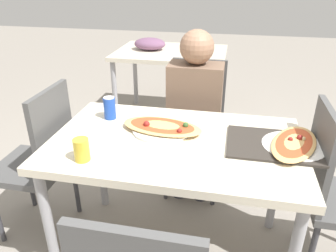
{
  "coord_description": "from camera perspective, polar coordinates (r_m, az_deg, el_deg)",
  "views": [
    {
      "loc": [
        0.25,
        -1.4,
        1.52
      ],
      "look_at": [
        -0.04,
        0.03,
        0.81
      ],
      "focal_mm": 35.0,
      "sensor_mm": 36.0,
      "label": 1
    }
  ],
  "objects": [
    {
      "name": "person_seated",
      "position": [
        2.17,
        4.63,
        3.78
      ],
      "size": [
        0.35,
        0.24,
        1.18
      ],
      "rotation": [
        0.0,
        0.0,
        3.14
      ],
      "color": "#2D2D38",
      "rests_on": "ground_plane"
    },
    {
      "name": "chair_far_seated",
      "position": [
        2.35,
        4.85,
        0.94
      ],
      "size": [
        0.4,
        0.4,
        0.95
      ],
      "rotation": [
        0.0,
        0.0,
        3.14
      ],
      "color": "#4C4C4C",
      "rests_on": "ground_plane"
    },
    {
      "name": "chair_side_right",
      "position": [
        1.86,
        27.22,
        -9.6
      ],
      "size": [
        0.4,
        0.4,
        0.95
      ],
      "rotation": [
        0.0,
        0.0,
        -1.57
      ],
      "color": "#4C4C4C",
      "rests_on": "ground_plane"
    },
    {
      "name": "pizza_second",
      "position": [
        1.65,
        21.07,
        -2.98
      ],
      "size": [
        0.31,
        0.44,
        0.05
      ],
      "color": "white",
      "rests_on": "dining_table"
    },
    {
      "name": "pizza_main",
      "position": [
        1.7,
        -1.04,
        -0.22
      ],
      "size": [
        0.45,
        0.31,
        0.06
      ],
      "color": "white",
      "rests_on": "dining_table"
    },
    {
      "name": "ground_plane",
      "position": [
        2.08,
        1.13,
        -20.9
      ],
      "size": [
        14.0,
        14.0,
        0.0
      ],
      "primitive_type": "plane",
      "color": "gray"
    },
    {
      "name": "serving_tray",
      "position": [
        1.64,
        17.84,
        -3.1
      ],
      "size": [
        0.43,
        0.32,
        0.01
      ],
      "color": "#332D28",
      "rests_on": "dining_table"
    },
    {
      "name": "chair_side_left",
      "position": [
        2.04,
        -21.29,
        -5.06
      ],
      "size": [
        0.4,
        0.4,
        0.95
      ],
      "rotation": [
        0.0,
        0.0,
        1.57
      ],
      "color": "#4C4C4C",
      "rests_on": "ground_plane"
    },
    {
      "name": "soda_can",
      "position": [
        1.85,
        -10.13,
        3.12
      ],
      "size": [
        0.07,
        0.07,
        0.12
      ],
      "color": "#1E47B2",
      "rests_on": "dining_table"
    },
    {
      "name": "drink_glass",
      "position": [
        1.48,
        -14.82,
        -4.02
      ],
      "size": [
        0.07,
        0.07,
        0.1
      ],
      "color": "gold",
      "rests_on": "dining_table"
    },
    {
      "name": "background_table",
      "position": [
        3.42,
        -0.14,
        12.06
      ],
      "size": [
        1.1,
        0.8,
        0.87
      ],
      "color": "beige",
      "rests_on": "ground_plane"
    },
    {
      "name": "dining_table",
      "position": [
        1.66,
        1.33,
        -4.86
      ],
      "size": [
        1.24,
        0.77,
        0.75
      ],
      "color": "beige",
      "rests_on": "ground_plane"
    }
  ]
}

